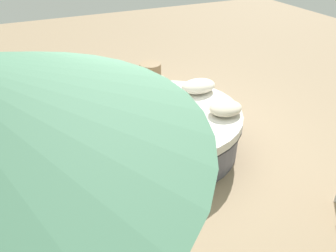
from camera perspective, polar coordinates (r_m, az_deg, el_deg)
ground_plane at (r=4.60m, az=0.00°, el=-3.62°), size 16.00×16.00×0.00m
round_bed at (r=4.44m, az=0.00°, el=-0.55°), size 1.99×1.99×0.57m
throw_pillow_0 at (r=4.27m, az=10.12°, el=3.13°), size 0.44×0.37×0.16m
throw_pillow_1 at (r=4.78m, az=5.39°, el=7.03°), size 0.52×0.36×0.19m
throw_pillow_2 at (r=4.89m, az=-2.90°, el=7.78°), size 0.48×0.29×0.20m
side_table at (r=6.33m, az=-3.10°, el=9.20°), size 0.41×0.41×0.42m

